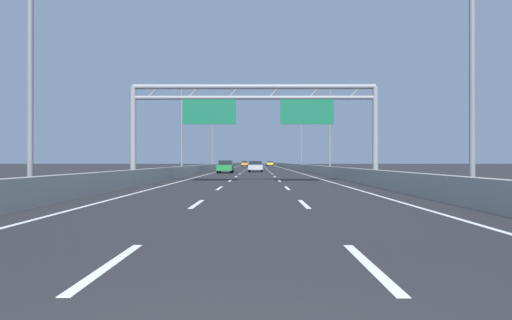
{
  "coord_description": "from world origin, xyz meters",
  "views": [
    {
      "loc": [
        0.27,
        -2.82,
        1.45
      ],
      "look_at": [
        -0.07,
        63.77,
        1.6
      ],
      "focal_mm": 32.05,
      "sensor_mm": 36.0,
      "label": 1
    }
  ],
  "objects_px": {
    "streetlamp_right_mid": "(328,123)",
    "silver_car": "(256,166)",
    "streetlamp_right_far": "(300,138)",
    "orange_car": "(245,163)",
    "yellow_car": "(270,163)",
    "streetlamp_left_mid": "(184,123)",
    "streetlamp_left_far": "(214,138)",
    "sign_gantry": "(255,109)",
    "streetlamp_left_near": "(37,48)",
    "streetlamp_right_near": "(465,48)",
    "green_car": "(225,167)"
  },
  "relations": [
    {
      "from": "streetlamp_left_mid",
      "to": "silver_car",
      "type": "distance_m",
      "value": 15.88
    },
    {
      "from": "streetlamp_left_near",
      "to": "streetlamp_right_near",
      "type": "bearing_deg",
      "value": 0.0
    },
    {
      "from": "streetlamp_right_far",
      "to": "yellow_car",
      "type": "height_order",
      "value": "streetlamp_right_far"
    },
    {
      "from": "sign_gantry",
      "to": "streetlamp_right_mid",
      "type": "distance_m",
      "value": 19.76
    },
    {
      "from": "streetlamp_right_far",
      "to": "yellow_car",
      "type": "xyz_separation_m",
      "value": [
        -3.64,
        58.82,
        -4.67
      ]
    },
    {
      "from": "streetlamp_left_far",
      "to": "streetlamp_right_far",
      "type": "relative_size",
      "value": 1.0
    },
    {
      "from": "streetlamp_left_far",
      "to": "yellow_car",
      "type": "relative_size",
      "value": 2.22
    },
    {
      "from": "silver_car",
      "to": "green_car",
      "type": "xyz_separation_m",
      "value": [
        -3.59,
        -5.61,
        0.04
      ]
    },
    {
      "from": "streetlamp_left_far",
      "to": "orange_car",
      "type": "distance_m",
      "value": 50.16
    },
    {
      "from": "streetlamp_left_near",
      "to": "orange_car",
      "type": "relative_size",
      "value": 2.12
    },
    {
      "from": "streetlamp_right_near",
      "to": "green_car",
      "type": "bearing_deg",
      "value": 105.9
    },
    {
      "from": "streetlamp_left_near",
      "to": "streetlamp_right_near",
      "type": "relative_size",
      "value": 1.0
    },
    {
      "from": "streetlamp_left_far",
      "to": "streetlamp_right_near",
      "type": "bearing_deg",
      "value": -76.68
    },
    {
      "from": "streetlamp_left_far",
      "to": "orange_car",
      "type": "bearing_deg",
      "value": 85.53
    },
    {
      "from": "streetlamp_left_mid",
      "to": "streetlamp_right_mid",
      "type": "height_order",
      "value": "same"
    },
    {
      "from": "streetlamp_right_near",
      "to": "orange_car",
      "type": "relative_size",
      "value": 2.12
    },
    {
      "from": "orange_car",
      "to": "yellow_car",
      "type": "bearing_deg",
      "value": 50.68
    },
    {
      "from": "streetlamp_left_near",
      "to": "streetlamp_left_far",
      "type": "height_order",
      "value": "same"
    },
    {
      "from": "orange_car",
      "to": "streetlamp_right_near",
      "type": "bearing_deg",
      "value": -84.41
    },
    {
      "from": "orange_car",
      "to": "streetlamp_right_far",
      "type": "bearing_deg",
      "value": -77.5
    },
    {
      "from": "streetlamp_left_far",
      "to": "streetlamp_right_far",
      "type": "xyz_separation_m",
      "value": [
        14.93,
        0.0,
        0.0
      ]
    },
    {
      "from": "sign_gantry",
      "to": "green_car",
      "type": "bearing_deg",
      "value": 98.24
    },
    {
      "from": "streetlamp_left_mid",
      "to": "orange_car",
      "type": "relative_size",
      "value": 2.12
    },
    {
      "from": "streetlamp_right_far",
      "to": "green_car",
      "type": "distance_m",
      "value": 26.75
    },
    {
      "from": "silver_car",
      "to": "streetlamp_right_mid",
      "type": "bearing_deg",
      "value": -60.3
    },
    {
      "from": "streetlamp_right_far",
      "to": "streetlamp_left_far",
      "type": "bearing_deg",
      "value": 180.0
    },
    {
      "from": "sign_gantry",
      "to": "streetlamp_left_mid",
      "type": "distance_m",
      "value": 19.8
    },
    {
      "from": "green_car",
      "to": "orange_car",
      "type": "bearing_deg",
      "value": 89.9
    },
    {
      "from": "streetlamp_left_near",
      "to": "streetlamp_right_far",
      "type": "relative_size",
      "value": 1.0
    },
    {
      "from": "streetlamp_right_near",
      "to": "silver_car",
      "type": "bearing_deg",
      "value": 99.59
    },
    {
      "from": "silver_car",
      "to": "streetlamp_left_far",
      "type": "bearing_deg",
      "value": 111.96
    },
    {
      "from": "streetlamp_left_mid",
      "to": "silver_car",
      "type": "height_order",
      "value": "streetlamp_left_mid"
    },
    {
      "from": "streetlamp_left_near",
      "to": "yellow_car",
      "type": "bearing_deg",
      "value": 84.71
    },
    {
      "from": "orange_car",
      "to": "silver_car",
      "type": "bearing_deg",
      "value": -87.09
    },
    {
      "from": "sign_gantry",
      "to": "orange_car",
      "type": "relative_size",
      "value": 3.54
    },
    {
      "from": "sign_gantry",
      "to": "streetlamp_left_near",
      "type": "xyz_separation_m",
      "value": [
        -7.52,
        -13.22,
        0.6
      ]
    },
    {
      "from": "sign_gantry",
      "to": "streetlamp_right_far",
      "type": "distance_m",
      "value": 50.38
    },
    {
      "from": "streetlamp_left_far",
      "to": "orange_car",
      "type": "xyz_separation_m",
      "value": [
        3.9,
        49.79,
        -4.65
      ]
    },
    {
      "from": "streetlamp_right_mid",
      "to": "streetlamp_left_far",
      "type": "relative_size",
      "value": 1.0
    },
    {
      "from": "streetlamp_right_near",
      "to": "yellow_car",
      "type": "relative_size",
      "value": 2.22
    },
    {
      "from": "orange_car",
      "to": "streetlamp_left_far",
      "type": "bearing_deg",
      "value": -94.47
    },
    {
      "from": "streetlamp_left_mid",
      "to": "streetlamp_right_near",
      "type": "bearing_deg",
      "value": -64.66
    },
    {
      "from": "streetlamp_right_mid",
      "to": "silver_car",
      "type": "relative_size",
      "value": 2.21
    },
    {
      "from": "silver_car",
      "to": "streetlamp_right_near",
      "type": "bearing_deg",
      "value": -80.41
    },
    {
      "from": "streetlamp_left_far",
      "to": "yellow_car",
      "type": "bearing_deg",
      "value": 79.13
    },
    {
      "from": "green_car",
      "to": "orange_car",
      "type": "xyz_separation_m",
      "value": [
        0.13,
        73.65,
        -0.02
      ]
    },
    {
      "from": "streetlamp_right_mid",
      "to": "streetlamp_right_far",
      "type": "xyz_separation_m",
      "value": [
        0.0,
        31.52,
        0.0
      ]
    },
    {
      "from": "streetlamp_right_mid",
      "to": "silver_car",
      "type": "height_order",
      "value": "streetlamp_right_mid"
    },
    {
      "from": "sign_gantry",
      "to": "silver_car",
      "type": "bearing_deg",
      "value": 90.3
    },
    {
      "from": "green_car",
      "to": "silver_car",
      "type": "bearing_deg",
      "value": 57.38
    }
  ]
}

